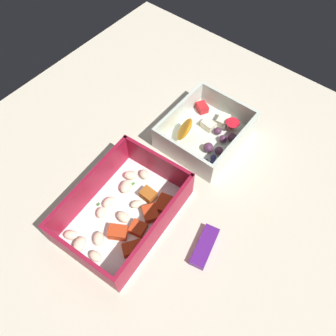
{
  "coord_description": "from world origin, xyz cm",
  "views": [
    {
      "loc": [
        23.51,
        18.88,
        53.89
      ],
      "look_at": [
        -1.27,
        -1.21,
        4.0
      ],
      "focal_mm": 35.92,
      "sensor_mm": 36.0,
      "label": 1
    }
  ],
  "objects": [
    {
      "name": "pasta_container",
      "position": [
        9.69,
        -1.42,
        3.99
      ],
      "size": [
        21.92,
        15.87,
        6.44
      ],
      "rotation": [
        0.0,
        0.0,
        0.08
      ],
      "color": "white",
      "rests_on": "table_surface"
    },
    {
      "name": "candy_bar",
      "position": [
        5.81,
        11.98,
        2.6
      ],
      "size": [
        7.36,
        3.95,
        1.2
      ],
      "primitive_type": "cube",
      "rotation": [
        0.0,
        0.0,
        0.23
      ],
      "color": "#51197A",
      "rests_on": "table_surface"
    },
    {
      "name": "table_surface",
      "position": [
        0.0,
        0.0,
        1.0
      ],
      "size": [
        80.0,
        80.0,
        2.0
      ],
      "primitive_type": "cube",
      "color": "beige",
      "rests_on": "ground"
    },
    {
      "name": "fruit_bowl",
      "position": [
        -12.28,
        -0.77,
        3.77
      ],
      "size": [
        15.89,
        13.59,
        5.42
      ],
      "rotation": [
        0.0,
        0.0,
        0.01
      ],
      "color": "silver",
      "rests_on": "table_surface"
    }
  ]
}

